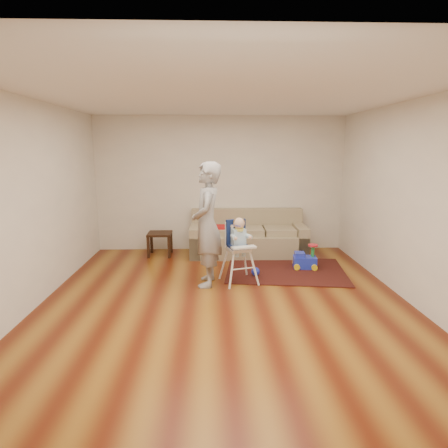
{
  "coord_description": "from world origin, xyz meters",
  "views": [
    {
      "loc": [
        -0.17,
        -4.83,
        2.06
      ],
      "look_at": [
        0.0,
        0.4,
        1.0
      ],
      "focal_mm": 30.0,
      "sensor_mm": 36.0,
      "label": 1
    }
  ],
  "objects_px": {
    "side_table": "(160,244)",
    "ride_on_toy": "(305,256)",
    "adult": "(207,225)",
    "high_chair": "(239,251)",
    "toy_ball": "(255,272)",
    "sofa": "(248,233)"
  },
  "relations": [
    {
      "from": "side_table",
      "to": "ride_on_toy",
      "type": "xyz_separation_m",
      "value": [
        2.63,
        -0.93,
        0.0
      ]
    },
    {
      "from": "ride_on_toy",
      "to": "adult",
      "type": "bearing_deg",
      "value": -151.63
    },
    {
      "from": "high_chair",
      "to": "adult",
      "type": "xyz_separation_m",
      "value": [
        -0.49,
        -0.07,
        0.44
      ]
    },
    {
      "from": "ride_on_toy",
      "to": "toy_ball",
      "type": "bearing_deg",
      "value": -151.22
    },
    {
      "from": "sofa",
      "to": "adult",
      "type": "xyz_separation_m",
      "value": [
        -0.78,
        -1.63,
        0.5
      ]
    },
    {
      "from": "adult",
      "to": "toy_ball",
      "type": "bearing_deg",
      "value": 114.16
    },
    {
      "from": "side_table",
      "to": "sofa",
      "type": "bearing_deg",
      "value": 0.13
    },
    {
      "from": "high_chair",
      "to": "adult",
      "type": "distance_m",
      "value": 0.66
    },
    {
      "from": "sofa",
      "to": "ride_on_toy",
      "type": "relative_size",
      "value": 5.3
    },
    {
      "from": "side_table",
      "to": "toy_ball",
      "type": "xyz_separation_m",
      "value": [
        1.73,
        -1.32,
        -0.14
      ]
    },
    {
      "from": "ride_on_toy",
      "to": "toy_ball",
      "type": "distance_m",
      "value": 0.99
    },
    {
      "from": "high_chair",
      "to": "sofa",
      "type": "bearing_deg",
      "value": 62.44
    },
    {
      "from": "high_chair",
      "to": "adult",
      "type": "height_order",
      "value": "adult"
    },
    {
      "from": "toy_ball",
      "to": "side_table",
      "type": "bearing_deg",
      "value": 142.69
    },
    {
      "from": "ride_on_toy",
      "to": "adult",
      "type": "distance_m",
      "value": 1.96
    },
    {
      "from": "side_table",
      "to": "adult",
      "type": "relative_size",
      "value": 0.24
    },
    {
      "from": "sofa",
      "to": "high_chair",
      "type": "relative_size",
      "value": 2.18
    },
    {
      "from": "adult",
      "to": "sofa",
      "type": "bearing_deg",
      "value": 156.76
    },
    {
      "from": "sofa",
      "to": "side_table",
      "type": "relative_size",
      "value": 4.98
    },
    {
      "from": "toy_ball",
      "to": "high_chair",
      "type": "relative_size",
      "value": 0.13
    },
    {
      "from": "side_table",
      "to": "ride_on_toy",
      "type": "bearing_deg",
      "value": -19.55
    },
    {
      "from": "toy_ball",
      "to": "adult",
      "type": "xyz_separation_m",
      "value": [
        -0.78,
        -0.32,
        0.85
      ]
    }
  ]
}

